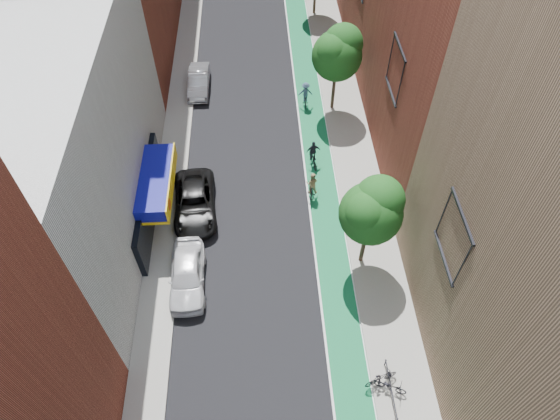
{
  "coord_description": "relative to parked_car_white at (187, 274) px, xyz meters",
  "views": [
    {
      "loc": [
        0.02,
        -6.09,
        24.4
      ],
      "look_at": [
        1.04,
        12.88,
        1.5
      ],
      "focal_mm": 32.0,
      "sensor_mm": 36.0,
      "label": 1
    }
  ],
  "objects": [
    {
      "name": "parked_car_black",
      "position": [
        0.13,
        5.31,
        -0.05
      ],
      "size": [
        2.93,
        5.69,
        1.53
      ],
      "primitive_type": "imported",
      "rotation": [
        0.0,
        0.0,
        0.07
      ],
      "color": "black",
      "rests_on": "ground"
    },
    {
      "name": "tree_mid",
      "position": [
        9.98,
        14.95,
        4.07
      ],
      "size": [
        3.55,
        3.53,
        6.74
      ],
      "color": "#332619",
      "rests_on": "ground"
    },
    {
      "name": "parked_bike_near",
      "position": [
        10.14,
        -6.7,
        -0.25
      ],
      "size": [
        1.68,
        1.13,
        0.83
      ],
      "primitive_type": "imported",
      "rotation": [
        0.0,
        0.0,
        1.17
      ],
      "color": "black",
      "rests_on": "sidewalk_right"
    },
    {
      "name": "parked_car_white",
      "position": [
        0.0,
        0.0,
        0.0
      ],
      "size": [
        2.1,
        4.88,
        1.64
      ],
      "primitive_type": "imported",
      "rotation": [
        0.0,
        0.0,
        0.03
      ],
      "color": "silver",
      "rests_on": "ground"
    },
    {
      "name": "tree_near",
      "position": [
        9.98,
        0.95,
        3.83
      ],
      "size": [
        3.4,
        3.36,
        6.42
      ],
      "color": "#332619",
      "rests_on": "ground"
    },
    {
      "name": "sidewalk_right",
      "position": [
        10.84,
        16.93,
        -0.75
      ],
      "size": [
        3.0,
        68.0,
        0.15
      ],
      "primitive_type": "cube",
      "color": "gray",
      "rests_on": "ground"
    },
    {
      "name": "sidewalk_left",
      "position": [
        -1.66,
        16.93,
        -0.75
      ],
      "size": [
        2.0,
        68.0,
        0.15
      ],
      "primitive_type": "cube",
      "color": "gray",
      "rests_on": "ground"
    },
    {
      "name": "cyclist_lane_near",
      "position": [
        7.54,
        6.14,
        -0.01
      ],
      "size": [
        0.87,
        1.88,
        1.98
      ],
      "rotation": [
        0.0,
        0.0,
        2.99
      ],
      "color": "black",
      "rests_on": "ground"
    },
    {
      "name": "cyclist_lane_mid",
      "position": [
        7.92,
        9.1,
        -0.12
      ],
      "size": [
        0.97,
        1.88,
        1.92
      ],
      "rotation": [
        0.0,
        0.0,
        3.3
      ],
      "color": "black",
      "rests_on": "ground"
    },
    {
      "name": "parked_car_silver",
      "position": [
        -0.26,
        17.91,
        -0.09
      ],
      "size": [
        1.58,
        4.46,
        1.46
      ],
      "primitive_type": "imported",
      "rotation": [
        0.0,
        0.0,
        -0.01
      ],
      "color": "gray",
      "rests_on": "ground"
    },
    {
      "name": "parked_bike_mid",
      "position": [
        9.74,
        -6.31,
        -0.15
      ],
      "size": [
        1.8,
        1.03,
        1.04
      ],
      "primitive_type": "imported",
      "rotation": [
        0.0,
        0.0,
        1.9
      ],
      "color": "black",
      "rests_on": "sidewalk_right"
    },
    {
      "name": "cyclist_lane_far",
      "position": [
        7.94,
        15.49,
        0.09
      ],
      "size": [
        1.06,
        1.49,
        1.98
      ],
      "rotation": [
        0.0,
        0.0,
        3.15
      ],
      "color": "black",
      "rests_on": "ground"
    },
    {
      "name": "bike_lane",
      "position": [
        8.34,
        16.93,
        -0.82
      ],
      "size": [
        2.0,
        68.0,
        0.01
      ],
      "primitive_type": "cube",
      "color": "#136D45",
      "rests_on": "ground"
    },
    {
      "name": "building_left_white",
      "position": [
        -6.66,
        4.93,
        5.18
      ],
      "size": [
        8.0,
        20.0,
        12.0
      ],
      "primitive_type": "cube",
      "color": "silver",
      "rests_on": "ground"
    }
  ]
}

